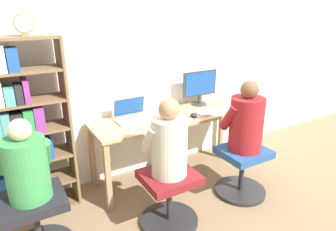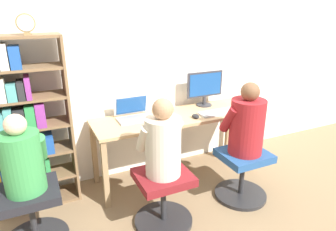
% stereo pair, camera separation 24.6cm
% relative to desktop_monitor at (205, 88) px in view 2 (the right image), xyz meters
% --- Properties ---
extents(ground_plane, '(14.00, 14.00, 0.00)m').
position_rel_desktop_monitor_xyz_m(ground_plane, '(-0.43, -0.45, -0.93)').
color(ground_plane, '#846B4C').
extents(wall_back, '(10.00, 0.05, 2.60)m').
position_rel_desktop_monitor_xyz_m(wall_back, '(-0.43, 0.18, 0.37)').
color(wall_back, white).
rests_on(wall_back, ground_plane).
extents(desk, '(1.79, 0.56, 0.72)m').
position_rel_desktop_monitor_xyz_m(desk, '(-0.43, -0.17, -0.30)').
color(desk, tan).
rests_on(desk, ground_plane).
extents(desktop_monitor, '(0.45, 0.18, 0.40)m').
position_rel_desktop_monitor_xyz_m(desktop_monitor, '(0.00, 0.00, 0.00)').
color(desktop_monitor, '#333338').
rests_on(desktop_monitor, desk).
extents(laptop, '(0.36, 0.26, 0.23)m').
position_rel_desktop_monitor_xyz_m(laptop, '(-0.88, -0.07, -0.17)').
color(laptop, '#B7B7BC').
rests_on(laptop, desk).
extents(keyboard, '(0.45, 0.16, 0.03)m').
position_rel_desktop_monitor_xyz_m(keyboard, '(0.00, -0.30, -0.20)').
color(keyboard, '#B2B2B7').
rests_on(keyboard, desk).
extents(computer_mouse_by_keyboard, '(0.06, 0.10, 0.04)m').
position_rel_desktop_monitor_xyz_m(computer_mouse_by_keyboard, '(-0.30, -0.32, -0.19)').
color(computer_mouse_by_keyboard, black).
rests_on(computer_mouse_by_keyboard, desk).
extents(office_chair_left, '(0.51, 0.51, 0.49)m').
position_rel_desktop_monitor_xyz_m(office_chair_left, '(-0.03, -0.80, -0.66)').
color(office_chair_left, '#262628').
rests_on(office_chair_left, ground_plane).
extents(office_chair_right, '(0.51, 0.51, 0.49)m').
position_rel_desktop_monitor_xyz_m(office_chair_right, '(-0.90, -0.83, -0.66)').
color(office_chair_right, '#262628').
rests_on(office_chair_right, ground_plane).
extents(person_at_monitor, '(0.39, 0.35, 0.68)m').
position_rel_desktop_monitor_xyz_m(person_at_monitor, '(-0.03, -0.80, -0.15)').
color(person_at_monitor, maroon).
rests_on(person_at_monitor, office_chair_left).
extents(person_at_laptop, '(0.36, 0.32, 0.65)m').
position_rel_desktop_monitor_xyz_m(person_at_laptop, '(-0.90, -0.82, -0.16)').
color(person_at_laptop, beige).
rests_on(person_at_laptop, office_chair_right).
extents(bookshelf, '(0.74, 0.30, 1.59)m').
position_rel_desktop_monitor_xyz_m(bookshelf, '(-1.93, -0.06, -0.15)').
color(bookshelf, brown).
rests_on(bookshelf, ground_plane).
extents(desk_clock, '(0.15, 0.03, 0.17)m').
position_rel_desktop_monitor_xyz_m(desk_clock, '(-1.76, -0.13, 0.74)').
color(desk_clock, olive).
rests_on(desk_clock, bookshelf).
extents(office_chair_side, '(0.51, 0.51, 0.49)m').
position_rel_desktop_monitor_xyz_m(office_chair_side, '(-1.93, -0.61, -0.66)').
color(office_chair_side, '#262628').
rests_on(office_chair_side, ground_plane).
extents(person_near_shelf, '(0.36, 0.31, 0.61)m').
position_rel_desktop_monitor_xyz_m(person_near_shelf, '(-1.93, -0.60, -0.18)').
color(person_near_shelf, '#388C47').
rests_on(person_near_shelf, office_chair_side).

